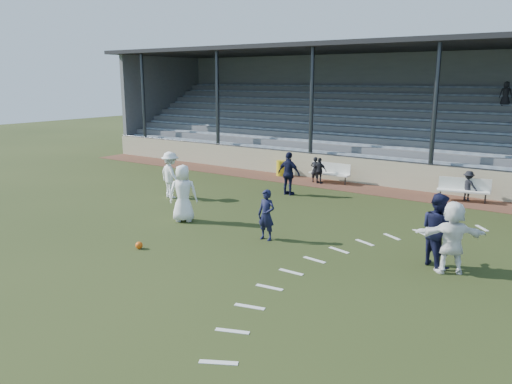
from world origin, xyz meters
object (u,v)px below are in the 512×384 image
Objects in this scene: bench_right at (464,187)px; football at (139,245)px; player_white_lead at (183,193)px; bench_left at (330,171)px; player_navy_lead at (266,215)px; trash_bin at (281,168)px.

football is at bearing -133.00° from bench_right.
football is 0.11× the size of player_white_lead.
player_white_lead is (-7.41, -8.63, 0.42)m from bench_right.
player_white_lead is at bearing -98.70° from bench_left.
bench_left reaches higher than football.
player_navy_lead reaches higher than bench_left.
player_navy_lead is (2.29, -8.98, 0.21)m from bench_left.
player_navy_lead reaches higher than bench_right.
bench_left is 9.01m from player_white_lead.
player_white_lead is (-0.93, 2.93, 0.90)m from football.
bench_left is 0.98× the size of bench_right.
bench_left is 6.16m from bench_right.
trash_bin is (-9.01, 0.40, -0.18)m from bench_right.
player_navy_lead is (2.61, 2.87, 0.69)m from football.
player_navy_lead reaches higher than trash_bin.
trash_bin is 12.24m from football.
bench_left reaches higher than trash_bin.
football is (2.54, -11.97, -0.30)m from trash_bin.
trash_bin is (-2.85, 0.13, -0.18)m from bench_left.
bench_right is at bearing -3.29° from bench_left.
player_navy_lead is at bearing 143.96° from player_white_lead.
trash_bin reaches higher than football.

